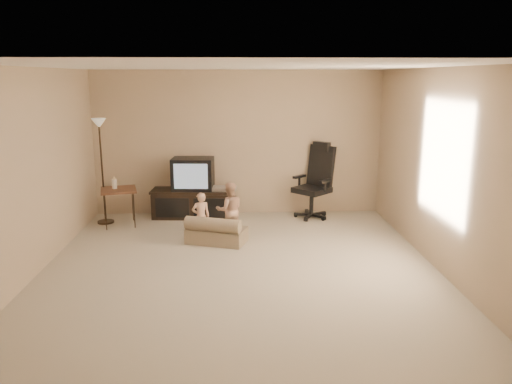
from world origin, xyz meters
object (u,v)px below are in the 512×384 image
toddler_left (201,217)px  side_table (118,190)px  tv_stand (194,193)px  toddler_right (229,210)px  child_sofa (216,232)px  office_chair (315,191)px  floor_lamp (101,147)px

toddler_left → side_table: bearing=-49.7°
tv_stand → side_table: (-1.18, -0.45, 0.16)m
tv_stand → toddler_right: (0.63, -1.15, -0.00)m
child_sofa → toddler_right: 0.43m
tv_stand → side_table: tv_stand is taller
tv_stand → toddler_left: bearing=-77.2°
toddler_left → tv_stand: bearing=-98.5°
office_chair → child_sofa: bearing=-95.0°
tv_stand → office_chair: (2.09, -0.08, 0.04)m
floor_lamp → tv_stand: bearing=11.9°
office_chair → side_table: (-3.27, -0.37, 0.13)m
toddler_right → side_table: bearing=-30.6°
side_table → child_sofa: side_table is taller
office_chair → tv_stand: bearing=-136.4°
office_chair → child_sofa: size_ratio=1.38×
side_table → floor_lamp: size_ratio=0.48×
floor_lamp → toddler_right: bearing=-22.1°
side_table → toddler_right: (1.81, -0.70, -0.17)m
toddler_left → toddler_right: toddler_right is taller
floor_lamp → toddler_left: floor_lamp is taller
tv_stand → office_chair: 2.09m
tv_stand → floor_lamp: size_ratio=0.85×
tv_stand → child_sofa: (0.43, -1.43, -0.26)m
office_chair → toddler_left: bearing=-100.5°
tv_stand → toddler_left: tv_stand is taller
child_sofa → office_chair: bearing=58.0°
child_sofa → toddler_left: (-0.22, 0.10, 0.20)m
office_chair → side_table: 3.29m
floor_lamp → toddler_left: bearing=-31.6°
tv_stand → toddler_left: size_ratio=1.98×
side_table → child_sofa: bearing=-31.3°
office_chair → toddler_right: office_chair is taller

